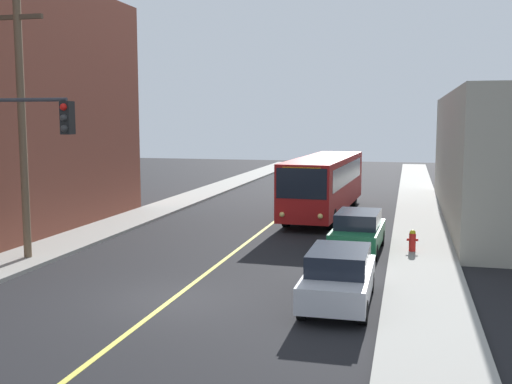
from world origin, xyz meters
TOP-DOWN VIEW (x-y plane):
  - ground_plane at (0.00, 0.00)m, footprint 120.00×120.00m
  - sidewalk_left at (-7.25, 10.00)m, footprint 2.50×90.00m
  - sidewalk_right at (7.25, 10.00)m, footprint 2.50×90.00m
  - lane_stripe_center at (0.00, 15.00)m, footprint 0.16×60.00m
  - city_bus at (2.20, 16.83)m, footprint 3.08×12.24m
  - parked_car_silver at (4.79, 0.66)m, footprint 1.83×4.41m
  - parked_car_green at (4.75, 7.89)m, footprint 1.97×4.47m
  - utility_pole_near at (-7.05, 3.27)m, footprint 2.40×0.28m
  - traffic_signal_left_corner at (-5.41, 0.36)m, footprint 3.75×0.48m
  - fire_hydrant at (6.85, 7.80)m, footprint 0.44×0.26m

SIDE VIEW (x-z plane):
  - ground_plane at x=0.00m, z-range 0.00..0.00m
  - lane_stripe_center at x=0.00m, z-range 0.00..0.01m
  - sidewalk_left at x=-7.25m, z-range 0.00..0.15m
  - sidewalk_right at x=7.25m, z-range 0.00..0.15m
  - fire_hydrant at x=6.85m, z-range 0.16..1.00m
  - parked_car_silver at x=4.79m, z-range 0.03..1.65m
  - parked_car_green at x=4.75m, z-range 0.03..1.65m
  - city_bus at x=2.20m, z-range 0.22..3.42m
  - traffic_signal_left_corner at x=-5.41m, z-range 1.30..7.30m
  - utility_pole_near at x=-7.05m, z-range 0.66..10.87m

